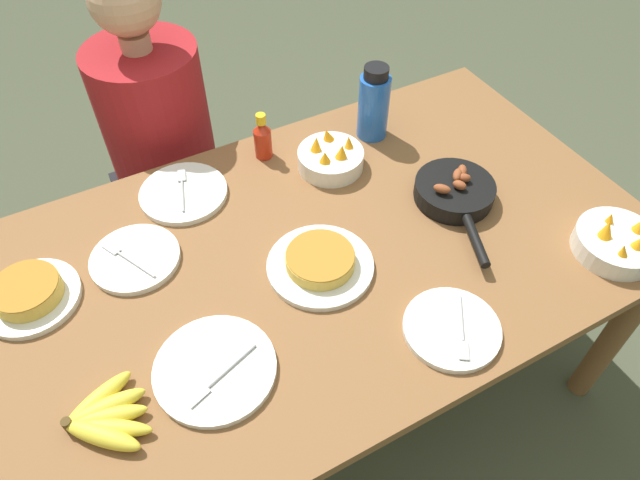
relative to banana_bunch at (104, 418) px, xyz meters
name	(u,v)px	position (x,y,z in m)	size (l,w,h in m)	color
ground_plane	(320,384)	(0.59, 0.20, -0.74)	(14.00, 14.00, 0.00)	#474C38
dining_table	(320,269)	(0.59, 0.20, -0.10)	(1.67, 0.98, 0.72)	brown
banana_bunch	(104,418)	(0.00, 0.00, 0.00)	(0.17, 0.20, 0.04)	yellow
skillet	(455,192)	(0.99, 0.18, 0.01)	(0.22, 0.36, 0.08)	black
frittata_plate_center	(320,263)	(0.56, 0.14, 0.00)	(0.26, 0.26, 0.05)	silver
frittata_plate_side	(29,294)	(-0.07, 0.38, 0.00)	(0.22, 0.22, 0.06)	silver
empty_plate_near_front	(135,259)	(0.17, 0.38, -0.01)	(0.22, 0.22, 0.02)	silver
empty_plate_far_left	(184,193)	(0.35, 0.54, -0.01)	(0.24, 0.24, 0.02)	silver
empty_plate_far_right	(215,369)	(0.23, 0.00, -0.01)	(0.26, 0.26, 0.02)	silver
empty_plate_mid_edge	(452,329)	(0.73, -0.15, -0.01)	(0.22, 0.22, 0.02)	silver
fruit_bowl_mango	(331,158)	(0.76, 0.46, 0.01)	(0.19, 0.19, 0.10)	silver
fruit_bowl_citrus	(617,242)	(1.23, -0.15, 0.01)	(0.20, 0.20, 0.10)	silver
water_bottle	(374,104)	(0.94, 0.53, 0.09)	(0.09, 0.09, 0.23)	blue
hot_sauce_bottle	(263,138)	(0.61, 0.59, 0.04)	(0.05, 0.05, 0.14)	#B72814
person_figure	(170,173)	(0.39, 0.91, -0.25)	(0.37, 0.37, 1.20)	black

